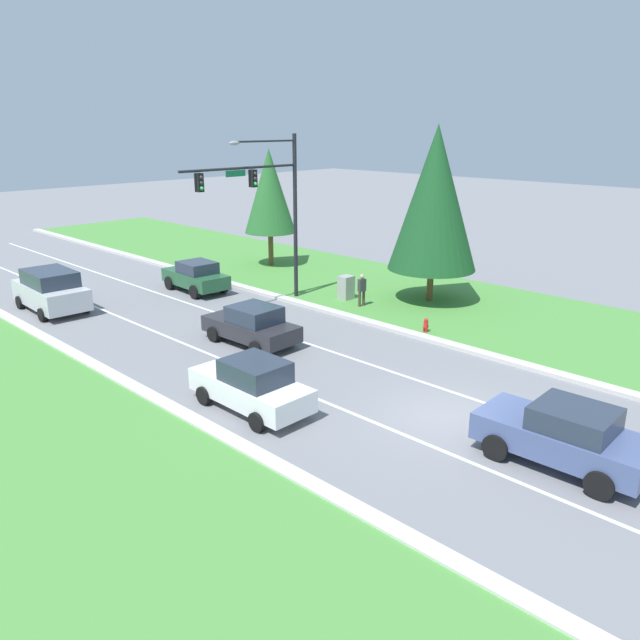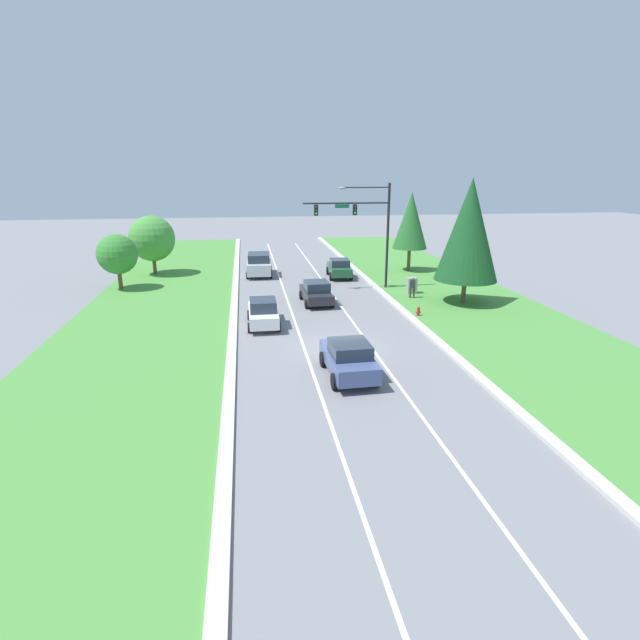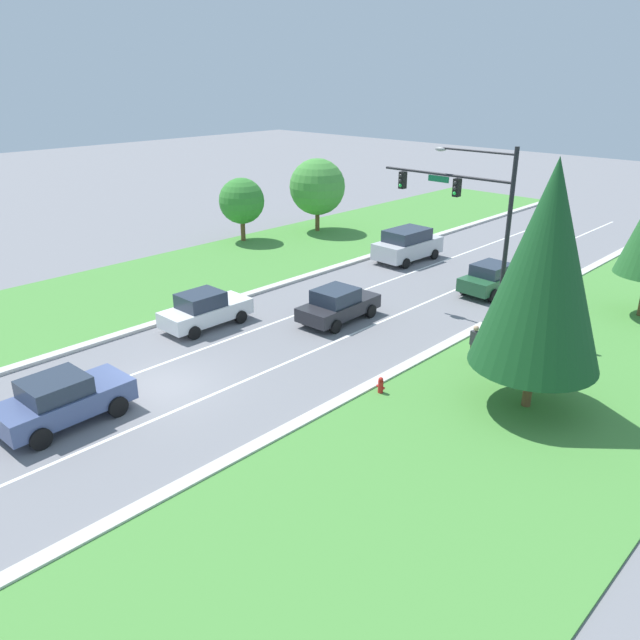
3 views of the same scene
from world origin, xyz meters
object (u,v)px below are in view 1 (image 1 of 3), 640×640
Objects in this scene: charcoal_sedan at (252,325)px; pedestrian at (362,289)px; silver_suv at (51,290)px; slate_blue_sedan at (564,435)px; white_sedan at (252,385)px; conifer_far_right_tree at (269,191)px; forest_sedan at (196,276)px; traffic_signal_mast at (267,195)px; utility_cabinet at (346,288)px; conifer_near_right_tree at (435,199)px; fire_hydrant at (426,326)px.

charcoal_sedan is 7.21m from pedestrian.
slate_blue_sedan is at bearing -79.90° from silver_suv.
conifer_far_right_tree is at bearing 47.24° from white_sedan.
traffic_signal_mast is at bearing -73.90° from forest_sedan.
conifer_far_right_tree is at bearing 43.70° from charcoal_sedan.
utility_cabinet is 6.26m from conifer_near_right_tree.
traffic_signal_mast is 4.88× the size of pedestrian.
slate_blue_sedan is (-4.79, -17.25, -4.56)m from traffic_signal_mast.
utility_cabinet is (4.34, -6.99, -0.21)m from forest_sedan.
forest_sedan is 9.29m from pedestrian.
slate_blue_sedan reaches higher than fire_hydrant.
silver_suv is 11.25m from charcoal_sedan.
pedestrian is at bearing -52.42° from traffic_signal_mast.
silver_suv reaches higher than forest_sedan.
conifer_near_right_tree reaches higher than silver_suv.
forest_sedan is 0.49× the size of conifer_near_right_tree.
conifer_far_right_tree is (-0.10, 12.09, -0.50)m from conifer_near_right_tree.
forest_sedan is (7.03, -1.93, -0.18)m from silver_suv.
slate_blue_sedan is 22.31m from forest_sedan.
charcoal_sedan is at bearing -167.53° from utility_cabinet.
silver_suv is 14.52m from conifer_far_right_tree.
slate_blue_sedan reaches higher than utility_cabinet.
conifer_near_right_tree is at bearing 45.55° from slate_blue_sedan.
utility_cabinet is (8.05, 15.01, -0.24)m from slate_blue_sedan.
fire_hydrant is at bearing -146.88° from conifer_near_right_tree.
pedestrian is (2.83, -3.67, -4.50)m from traffic_signal_mast.
charcoal_sedan is at bearing -68.44° from silver_suv.
conifer_near_right_tree is at bearing 160.81° from pedestrian.
white_sedan is at bearing -131.58° from charcoal_sedan.
utility_cabinet is (7.64, 1.69, -0.17)m from charcoal_sedan.
conifer_far_right_tree reaches higher than pedestrian.
conifer_near_right_tree reaches higher than conifer_far_right_tree.
utility_cabinet is 1.53m from pedestrian.
slate_blue_sedan reaches higher than white_sedan.
charcoal_sedan is 11.42m from conifer_near_right_tree.
conifer_near_right_tree reaches higher than charcoal_sedan.
charcoal_sedan is (-3.30, -8.68, -0.04)m from forest_sedan.
utility_cabinet is 0.76× the size of pedestrian.
conifer_near_right_tree is (7.12, -10.23, 4.37)m from forest_sedan.
traffic_signal_mast reaches higher than white_sedan.
white_sedan is 13.32m from utility_cabinet.
white_sedan reaches higher than forest_sedan.
conifer_near_right_tree reaches higher than white_sedan.
white_sedan is 2.56× the size of pedestrian.
forest_sedan is at bearing 102.04° from fire_hydrant.
pedestrian is at bearing 0.10° from charcoal_sedan.
traffic_signal_mast is 11.79× the size of fire_hydrant.
pedestrian is at bearing -41.24° from silver_suv.
pedestrian is (3.91, -8.43, 0.09)m from forest_sedan.
charcoal_sedan is 15.26m from conifer_far_right_tree.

